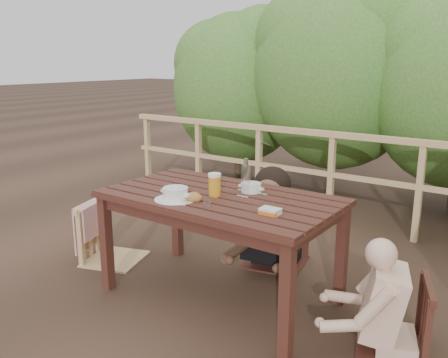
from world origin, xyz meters
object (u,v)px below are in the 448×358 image
Objects in this scene: chair_far at (277,208)px; beer_glass at (215,186)px; bread_roll at (194,198)px; bottle at (246,177)px; diner_right at (403,261)px; soup_near at (176,194)px; tumbler at (208,204)px; chair_left at (112,208)px; woman at (278,188)px; table at (220,247)px; butter_tub at (270,212)px; chair_right at (396,284)px; soup_far at (251,188)px.

chair_far is 0.88m from beer_glass.
bottle is (0.19, 0.35, 0.10)m from bread_roll.
diner_right is 3.92× the size of soup_near.
diner_right is at bearing 4.77° from beer_glass.
bottle is at bearing 47.73° from beer_glass.
chair_far reaches higher than tumbler.
chair_left is at bearing -173.54° from bottle.
soup_near is (-0.23, -1.03, 0.33)m from chair_far.
woman is (1.19, 0.80, 0.20)m from chair_left.
table is 0.55m from soup_near.
beer_glass reaches higher than bread_roll.
beer_glass is 0.56m from butter_tub.
bread_roll is (-1.35, -0.29, 0.23)m from diner_right.
chair_right is at bearing 17.69° from butter_tub.
woman is at bearing 77.70° from chair_far.
chair_left is 1.33m from tumbler.
table is at bearing 73.81° from diner_right.
soup_near is at bearing -125.15° from soup_far.
chair_left is at bearing 72.61° from diner_right.
woman is 1.08m from butter_tub.
bread_roll is at bearing -105.39° from table.
woman is (0.04, 0.78, 0.29)m from table.
chair_right is 6.83× the size of bread_roll.
tumbler is at bearing -121.12° from chair_left.
bottle is (0.09, -0.65, 0.24)m from woman.
woman reaches higher than chair_left.
chair_right reaches higher than bread_roll.
butter_tub is (0.38, -0.37, -0.01)m from soup_far.
table is at bearing -135.47° from bottle.
tumbler is (0.11, -0.29, 0.43)m from table.
bread_roll is 0.58m from butter_tub.
chair_far is at bearing 77.70° from woman.
bread_roll reaches higher than butter_tub.
beer_glass is 0.64× the size of bottle.
soup_far is 0.46m from bread_roll.
beer_glass is (-0.02, -0.04, 0.48)m from table.
chair_far reaches higher than soup_near.
chair_right is 1.43m from woman.
table is at bearing -105.58° from chair_far.
chair_far is 3.62× the size of bottle.
beer_glass is at bearing -124.86° from soup_far.
bottle is (0.13, 0.13, 0.53)m from table.
diner_right is 6.58× the size of beer_glass.
chair_right is at bearing 137.31° from woman.
diner_right is 4.69× the size of soup_far.
table is 0.84m from woman.
chair_left is 2.44m from diner_right.
chair_far is 1.40m from chair_right.
soup_near reaches higher than table.
soup_near reaches higher than chair_right.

